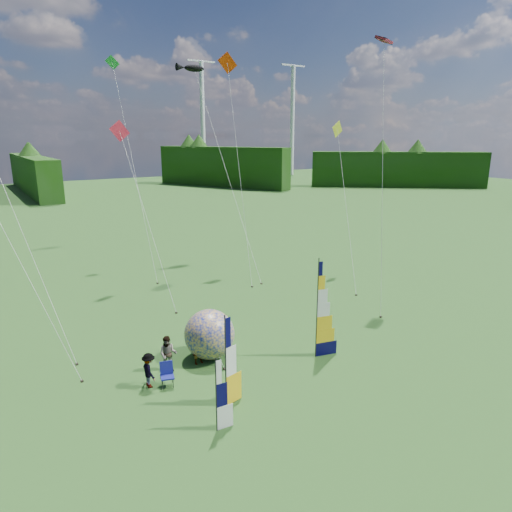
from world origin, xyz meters
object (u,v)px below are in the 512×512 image
feather_banner_main (317,311)px  bol_inflatable (210,334)px  side_banner_far (216,397)px  spectator_b (168,354)px  spectator_c (149,370)px  spectator_a (199,348)px  kite_whale (225,159)px  side_banner_left (226,363)px  camp_chair (167,375)px  spectator_d (196,341)px

feather_banner_main → bol_inflatable: bearing=161.1°
side_banner_far → spectator_b: size_ratio=1.65×
spectator_b → spectator_c: bearing=-113.0°
feather_banner_main → spectator_a: bearing=167.1°
side_banner_far → kite_whale: bearing=63.4°
side_banner_left → side_banner_far: (-1.12, -1.26, -0.50)m
feather_banner_main → side_banner_left: 6.24m
side_banner_far → spectator_c: bearing=106.7°
side_banner_far → camp_chair: 4.22m
bol_inflatable → side_banner_left: bearing=-108.5°
feather_banner_main → spectator_c: feather_banner_main is taller
feather_banner_main → spectator_d: (-5.09, 3.50, -1.75)m
spectator_c → kite_whale: size_ratio=0.09×
spectator_c → spectator_d: bearing=-63.5°
bol_inflatable → camp_chair: size_ratio=2.30×
side_banner_left → camp_chair: 3.51m
bol_inflatable → spectator_d: bearing=129.1°
bol_inflatable → spectator_a: bol_inflatable is taller
side_banner_left → spectator_d: size_ratio=2.47×
side_banner_left → camp_chair: size_ratio=3.56×
spectator_a → spectator_b: 1.58m
spectator_b → camp_chair: 1.45m
camp_chair → kite_whale: kite_whale is taller
spectator_a → spectator_c: (-2.86, -0.79, -0.04)m
spectator_c → kite_whale: bearing=-40.2°
camp_chair → side_banner_far: bearing=-68.7°
side_banner_left → bol_inflatable: size_ratio=1.55×
spectator_a → camp_chair: bearing=-156.9°
side_banner_left → camp_chair: side_banner_left is taller
camp_chair → kite_whale: (12.25, 16.42, 8.63)m
camp_chair → kite_whale: bearing=69.5°
bol_inflatable → spectator_c: bearing=-163.7°
bol_inflatable → spectator_c: (-3.62, -1.06, -0.47)m
spectator_c → camp_chair: bearing=-121.6°
side_banner_left → kite_whale: 23.21m
spectator_d → kite_whale: size_ratio=0.09×
camp_chair → kite_whale: 22.23m
spectator_b → spectator_d: spectator_b is taller
side_banner_left → camp_chair: bearing=105.4°
bol_inflatable → camp_chair: bearing=-153.4°
side_banner_left → camp_chair: (-1.48, 2.84, -1.43)m
spectator_b → spectator_d: 2.01m
bol_inflatable → spectator_c: 3.80m
feather_banner_main → kite_whale: (4.72, 17.86, 6.64)m
spectator_c → spectator_d: (3.14, 1.65, -0.01)m
side_banner_left → bol_inflatable: bearing=59.3°
side_banner_far → bol_inflatable: (2.56, 5.56, -0.20)m
camp_chair → spectator_d: bearing=56.3°
bol_inflatable → camp_chair: (-2.92, -1.46, -0.73)m
feather_banner_main → camp_chair: size_ratio=4.58×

